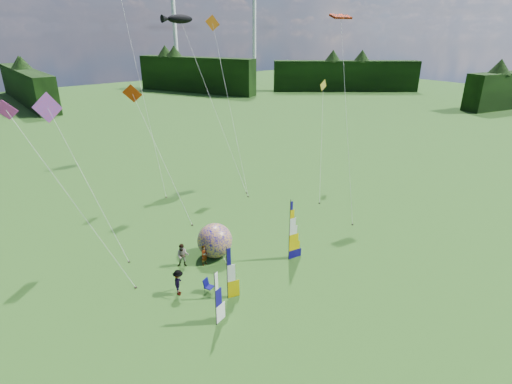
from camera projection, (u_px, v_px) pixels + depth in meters
ground at (305, 283)px, 26.35m from camera, size 220.00×220.00×0.00m
treeline_ring at (308, 230)px, 24.83m from camera, size 210.00×210.00×8.00m
turbine_left at (254, 30)px, 129.62m from camera, size 8.00×1.20×30.00m
turbine_right at (175, 30)px, 120.40m from camera, size 8.00×1.20×30.00m
feather_banner_main at (289, 231)px, 28.20m from camera, size 1.25×0.29×4.60m
side_banner_left at (227, 274)px, 24.22m from camera, size 0.99×0.35×3.57m
side_banner_far at (215, 300)px, 22.06m from camera, size 0.99×0.40×3.41m
bol_inflatable at (215, 241)px, 29.06m from camera, size 3.07×3.07×2.56m
spectator_a at (204, 255)px, 28.16m from camera, size 0.62×0.48×1.52m
spectator_b at (183, 255)px, 27.93m from camera, size 0.93×0.85×1.75m
spectator_c at (179, 283)px, 24.97m from camera, size 1.01×1.15×1.74m
spectator_d at (216, 247)px, 29.09m from camera, size 1.04×0.81×1.65m
camp_chair at (209, 286)px, 25.28m from camera, size 0.73×0.73×0.96m
kite_whale at (212, 96)px, 41.40m from camera, size 7.05×15.22×18.12m
kite_rainbow_delta at (87, 173)px, 27.95m from camera, size 9.60×11.55×12.37m
kite_parafoil at (348, 107)px, 34.36m from camera, size 11.32×12.86×18.54m
small_kite_red at (161, 150)px, 34.66m from camera, size 6.04×11.69×11.58m
small_kite_orange at (230, 102)px, 39.95m from camera, size 5.83×11.31×17.39m
small_kite_yellow at (322, 137)px, 39.93m from camera, size 9.66×9.63×11.08m
small_kite_pink at (74, 198)px, 23.90m from camera, size 7.64×7.72×12.40m
small_kite_green at (141, 83)px, 39.34m from camera, size 6.14×12.34×21.09m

